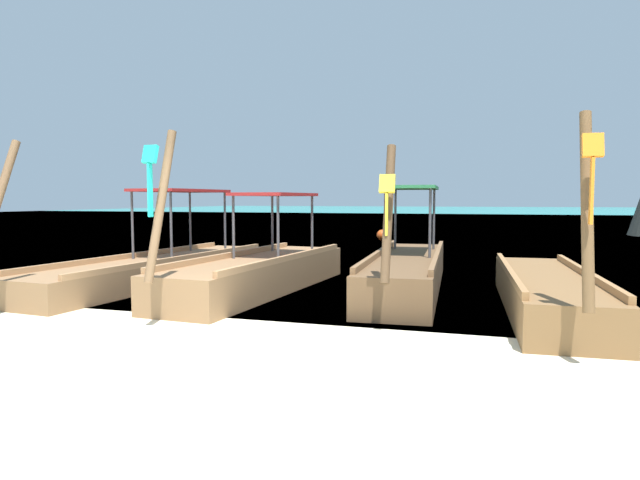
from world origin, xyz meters
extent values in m
plane|color=beige|center=(0.00, 0.00, 0.00)|extent=(120.00, 120.00, 0.00)
plane|color=teal|center=(0.00, 61.74, 0.00)|extent=(120.00, 120.00, 0.00)
cube|color=olive|center=(-3.69, 4.43, 0.24)|extent=(1.92, 6.76, 0.48)
cube|color=#AF7F52|center=(-4.33, 4.48, 0.53)|extent=(0.60, 6.12, 0.10)
cube|color=#AF7F52|center=(-3.05, 4.38, 0.53)|extent=(0.60, 6.12, 0.10)
cylinder|color=#4C4C51|center=(-4.18, 4.30, 1.17)|extent=(0.05, 0.05, 1.37)
cylinder|color=#4C4C51|center=(-3.23, 4.22, 1.17)|extent=(0.05, 0.05, 1.37)
cylinder|color=#4C4C51|center=(-4.01, 6.30, 1.17)|extent=(0.05, 0.05, 1.37)
cylinder|color=#4C4C51|center=(-3.06, 6.22, 1.17)|extent=(0.05, 0.05, 1.37)
cube|color=#AD2323|center=(-3.62, 5.26, 1.89)|extent=(1.34, 2.29, 0.06)
cube|color=olive|center=(-1.28, 4.06, 0.30)|extent=(1.67, 5.55, 0.60)
cube|color=#AF7F52|center=(-1.89, 4.11, 0.65)|extent=(0.42, 5.03, 0.10)
cube|color=#AF7F52|center=(-0.67, 4.02, 0.65)|extent=(0.42, 5.03, 0.10)
cylinder|color=brown|center=(-1.48, 1.19, 1.62)|extent=(0.17, 0.71, 2.08)
cube|color=#1ECCBC|center=(-1.49, 0.99, 2.29)|extent=(0.21, 0.14, 0.25)
cube|color=#1ECCBC|center=(-1.49, 0.97, 1.82)|extent=(0.04, 0.08, 0.70)
cylinder|color=#4C4C51|center=(-1.74, 3.96, 1.18)|extent=(0.05, 0.05, 1.16)
cylinder|color=#4C4C51|center=(-0.84, 3.90, 1.18)|extent=(0.05, 0.05, 1.16)
cylinder|color=#4C4C51|center=(-1.63, 5.60, 1.18)|extent=(0.05, 0.05, 1.16)
cylinder|color=#4C4C51|center=(-0.72, 5.54, 1.18)|extent=(0.05, 0.05, 1.16)
cube|color=#AD2323|center=(-1.23, 4.75, 1.79)|extent=(1.23, 1.91, 0.06)
cube|color=brown|center=(1.33, 4.99, 0.32)|extent=(1.51, 5.97, 0.63)
cube|color=brown|center=(0.79, 4.96, 0.68)|extent=(0.39, 5.44, 0.10)
cube|color=brown|center=(1.88, 5.02, 0.68)|extent=(0.39, 5.44, 0.10)
cylinder|color=brown|center=(1.51, 1.87, 1.53)|extent=(0.16, 0.76, 1.83)
cube|color=yellow|center=(1.52, 1.74, 1.90)|extent=(0.21, 0.15, 0.25)
cube|color=yellow|center=(1.52, 1.72, 1.51)|extent=(0.03, 0.08, 0.55)
cylinder|color=#4C4C51|center=(0.93, 4.82, 1.27)|extent=(0.05, 0.05, 1.27)
cylinder|color=#4C4C51|center=(1.75, 4.87, 1.27)|extent=(0.05, 0.05, 1.27)
cylinder|color=#4C4C51|center=(0.83, 6.59, 1.27)|extent=(0.05, 0.05, 1.27)
cylinder|color=#4C4C51|center=(1.65, 6.64, 1.27)|extent=(0.05, 0.05, 1.27)
cube|color=#2D844C|center=(1.29, 5.73, 1.93)|extent=(1.11, 2.03, 0.06)
cube|color=brown|center=(3.63, 3.60, 0.28)|extent=(1.41, 5.13, 0.55)
cube|color=#996C3F|center=(3.09, 3.58, 0.60)|extent=(0.30, 4.67, 0.10)
cube|color=#996C3F|center=(4.18, 3.63, 0.60)|extent=(0.30, 4.67, 0.10)
cylinder|color=brown|center=(3.76, 0.96, 1.59)|extent=(0.15, 0.63, 2.11)
cube|color=orange|center=(3.77, 0.80, 2.24)|extent=(0.21, 0.12, 0.25)
cube|color=orange|center=(3.77, 0.78, 1.79)|extent=(0.03, 0.08, 0.67)
sphere|color=#EA5119|center=(-1.34, 16.66, 0.24)|extent=(0.47, 0.47, 0.47)
camera|label=1|loc=(2.80, -5.37, 1.71)|focal=31.17mm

